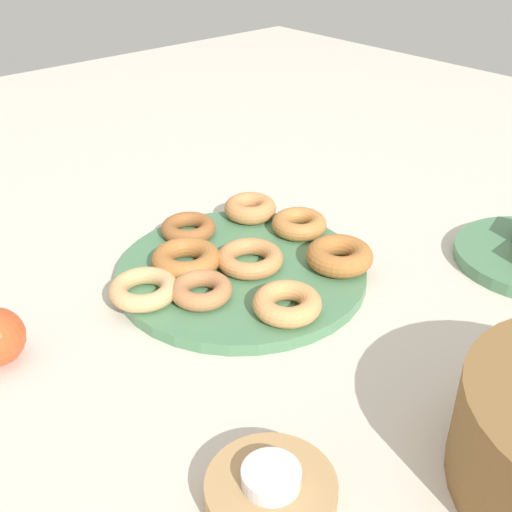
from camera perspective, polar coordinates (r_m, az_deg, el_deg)
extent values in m
plane|color=beige|center=(0.86, -1.33, -1.86)|extent=(2.40, 2.40, 0.00)
cylinder|color=#4C7F56|center=(0.86, -1.33, -1.41)|extent=(0.33, 0.33, 0.02)
torus|color=#AD6B33|center=(0.85, -6.28, -0.27)|extent=(0.13, 0.13, 0.03)
torus|color=#AD6B33|center=(0.85, 7.49, 0.02)|extent=(0.12, 0.12, 0.03)
torus|color=tan|center=(0.80, -10.04, -2.94)|extent=(0.11, 0.11, 0.02)
torus|color=#B27547|center=(0.79, -4.93, -3.06)|extent=(0.11, 0.11, 0.02)
torus|color=#C6844C|center=(0.97, -0.52, 4.31)|extent=(0.09, 0.09, 0.03)
torus|color=#995B2D|center=(0.92, -6.33, 2.41)|extent=(0.11, 0.11, 0.02)
torus|color=#C6844C|center=(0.85, -0.55, -0.22)|extent=(0.12, 0.12, 0.02)
torus|color=tan|center=(0.76, 2.81, -4.27)|extent=(0.11, 0.11, 0.03)
torus|color=#BC7A3D|center=(0.93, 3.90, 2.89)|extent=(0.10, 0.10, 0.03)
cylinder|color=tan|center=(0.58, 1.34, -20.55)|extent=(0.11, 0.11, 0.03)
cylinder|color=silver|center=(0.56, 1.37, -19.18)|extent=(0.05, 0.05, 0.01)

